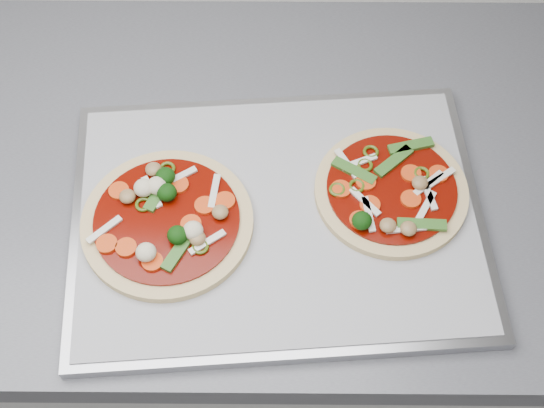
{
  "coord_description": "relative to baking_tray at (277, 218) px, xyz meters",
  "views": [
    {
      "loc": [
        -0.52,
        0.74,
        1.7
      ],
      "look_at": [
        -0.52,
        1.22,
        0.93
      ],
      "focal_mm": 50.0,
      "sensor_mm": 36.0,
      "label": 1
    }
  ],
  "objects": [
    {
      "name": "pizza_right",
      "position": [
        0.14,
        0.03,
        0.02
      ],
      "size": [
        0.2,
        0.2,
        0.03
      ],
      "rotation": [
        0.0,
        0.0,
        -0.06
      ],
      "color": "#D2BB80",
      "rests_on": "parchment"
    },
    {
      "name": "parchment",
      "position": [
        0.0,
        0.0,
        0.01
      ],
      "size": [
        0.5,
        0.38,
        0.0
      ],
      "primitive_type": "cube",
      "rotation": [
        0.0,
        0.0,
        0.08
      ],
      "color": "#A2A2A8",
      "rests_on": "baking_tray"
    },
    {
      "name": "pizza_left",
      "position": [
        -0.13,
        -0.01,
        0.02
      ],
      "size": [
        0.23,
        0.23,
        0.03
      ],
      "rotation": [
        0.0,
        0.0,
        -0.12
      ],
      "color": "#D2BB80",
      "rests_on": "parchment"
    },
    {
      "name": "baking_tray",
      "position": [
        0.0,
        0.0,
        0.0
      ],
      "size": [
        0.52,
        0.4,
        0.02
      ],
      "primitive_type": "cube",
      "rotation": [
        0.0,
        0.0,
        0.08
      ],
      "color": "#949499",
      "rests_on": "countertop"
    }
  ]
}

